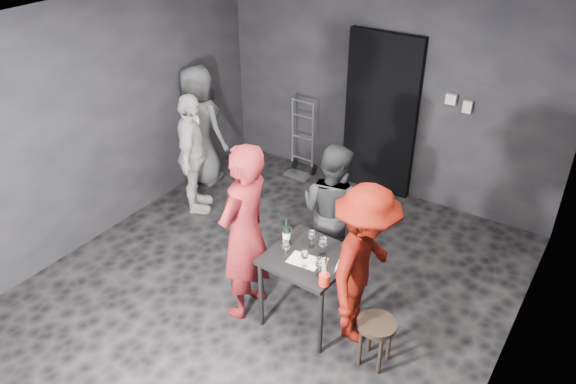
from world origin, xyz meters
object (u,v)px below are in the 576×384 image
Objects in this scene: man_maroon at (364,262)px; wine_bottle at (286,235)px; stool at (376,331)px; server_red at (244,217)px; bystander_grey at (199,121)px; tasting_table at (309,264)px; hand_truck at (301,161)px; bystander_cream at (192,154)px; woman_black at (332,211)px; breadstick_cup at (325,272)px.

wine_bottle is at bearing 89.32° from man_maroon.
stool is 0.59m from man_maroon.
stool is 1.52m from server_red.
stool is at bearing 156.12° from bystander_grey.
man_maroon is (0.50, 0.10, 0.18)m from tasting_table.
man_maroon is at bearing 137.57° from stool.
man_maroon is 3.44m from bystander_grey.
bystander_cream reaches higher than hand_truck.
tasting_table is 0.43× the size of bystander_grey.
server_red is 1.23× the size of bystander_grey.
bystander_grey is at bearing -12.10° from woman_black.
wine_bottle is (-1.04, 0.18, 0.49)m from stool.
bystander_cream reaches higher than breadstick_cup.
server_red is 7.44× the size of breadstick_cup.
hand_truck is at bearing 132.61° from stool.
tasting_table is at bearing 109.19° from woman_black.
man_maroon is 0.76m from wine_bottle.
woman_black is at bearing 165.78° from bystander_grey.
breadstick_cup is at bearing -40.75° from tasting_table.
server_red reaches higher than woman_black.
server_red is 0.44m from wine_bottle.
bystander_grey is 3.44m from breadstick_cup.
wine_bottle reaches higher than breadstick_cup.
server_red is 1.14m from man_maroon.
server_red is at bearing -161.32° from tasting_table.
server_red is at bearing -145.44° from wine_bottle.
man_maroon is (-0.28, 0.25, 0.45)m from stool.
bystander_cream is at bearing 160.22° from stool.
bystander_grey is 2.80m from wine_bottle.
woman_black is 1.01m from man_maroon.
bystander_grey is at bearing 59.27° from man_maroon.
bystander_grey reaches higher than tasting_table.
stool is 0.22× the size of server_red.
bystander_grey is at bearing -139.17° from hand_truck.
server_red is 0.91m from breadstick_cup.
breadstick_cup is (2.51, -1.18, 0.10)m from bystander_cream.
woman_black is at bearing -48.66° from hand_truck.
bystander_grey reaches higher than breadstick_cup.
wine_bottle is (-0.76, -0.07, 0.03)m from man_maroon.
breadstick_cup is at bearing 146.40° from man_maroon.
bystander_grey is (-2.62, 1.53, 0.22)m from tasting_table.
man_maroon reaches higher than hand_truck.
tasting_table is 0.52× the size of woman_black.
server_red reaches higher than man_maroon.
man_maroon is at bearing 5.44° from wine_bottle.
wine_bottle is (-0.05, -0.78, 0.14)m from woman_black.
bystander_grey is at bearing 147.55° from wine_bottle.
wine_bottle is at bearing 90.76° from woman_black.
bystander_grey reaches higher than wine_bottle.
breadstick_cup is at bearing -53.94° from hand_truck.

